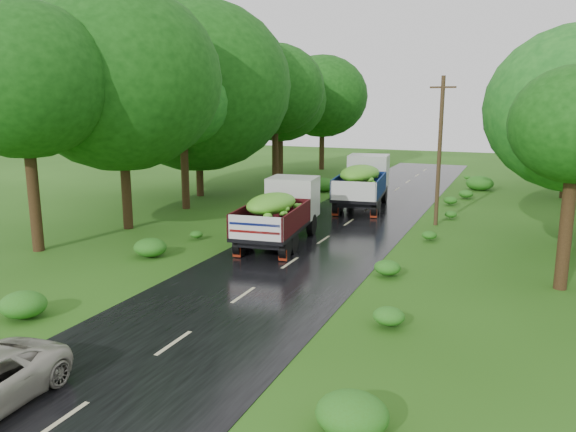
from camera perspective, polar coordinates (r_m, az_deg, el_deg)
The scene contains 9 objects.
ground at distance 15.42m, azimuth -11.54°, elevation -12.57°, with size 120.00×120.00×0.00m, color #204A0F.
road at distance 19.44m, azimuth -3.21°, elevation -7.11°, with size 6.50×80.00×0.02m, color black.
road_lines at distance 20.30m, azimuth -1.97°, elevation -6.24°, with size 0.12×69.60×0.00m.
truck_near at distance 24.87m, azimuth -0.71°, elevation 0.71°, with size 2.96×6.62×2.69m.
truck_far at distance 33.47m, azimuth 7.67°, elevation 3.68°, with size 3.26×7.18×2.91m.
utility_pole at distance 29.08m, azimuth 15.14°, elevation 6.49°, with size 1.29×0.35×7.43m.
trees_left at distance 37.16m, azimuth -6.86°, elevation 12.46°, with size 7.14×35.22×9.36m.
trees_right at distance 34.47m, azimuth 26.76°, elevation 9.86°, with size 4.59×30.69×8.00m.
shrubs at distance 27.43m, azimuth 5.01°, elevation -0.80°, with size 11.90×44.00×0.70m.
Camera 1 is at (8.09, -11.53, 6.30)m, focal length 35.00 mm.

